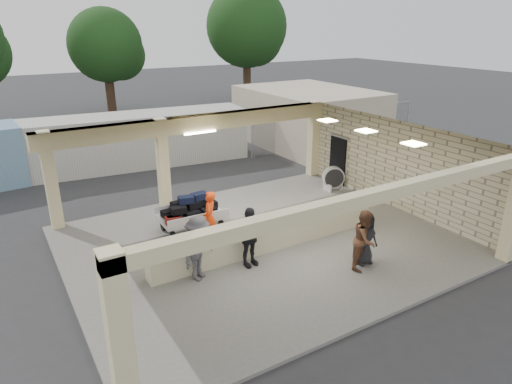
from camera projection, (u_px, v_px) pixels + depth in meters
ground at (261, 245)px, 15.01m from camera, size 120.00×120.00×0.00m
pavilion at (256, 199)px, 15.17m from camera, size 12.01×10.00×3.55m
baggage_counter at (270, 234)px, 14.41m from camera, size 8.20×0.58×0.98m
luggage_cart at (191, 211)px, 15.60m from camera, size 2.23×1.41×1.29m
drum_fan at (333, 178)px, 19.48m from camera, size 0.96×0.66×1.02m
baggage_handler at (210, 218)px, 14.62m from camera, size 0.65×0.74×1.78m
passenger_a at (365, 239)px, 13.16m from camera, size 0.95×0.76×1.80m
passenger_b at (249, 237)px, 13.26m from camera, size 1.11×0.49×1.84m
passenger_c at (198, 248)px, 12.55m from camera, size 1.26×1.01×1.88m
passenger_d at (365, 238)px, 13.43m from camera, size 0.82×0.39×1.62m
car_white_a at (276, 122)px, 29.81m from camera, size 5.35×3.06×1.45m
car_white_b at (292, 117)px, 31.04m from camera, size 4.92×1.93×1.54m
car_dark at (225, 122)px, 29.52m from camera, size 4.89×3.20×1.54m
container_white at (128, 141)px, 22.79m from camera, size 12.21×3.60×2.61m
fence at (338, 126)px, 27.19m from camera, size 12.06×0.06×2.03m
tree_mid at (109, 48)px, 35.34m from camera, size 6.00×5.60×8.00m
tree_right at (249, 30)px, 39.93m from camera, size 7.20×7.00×10.00m
adjacent_building at (308, 117)px, 27.07m from camera, size 6.00×8.00×3.20m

